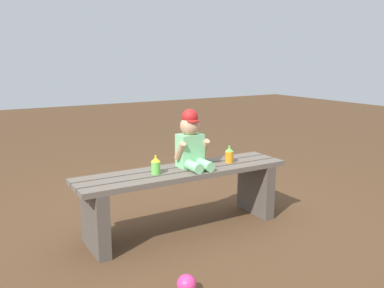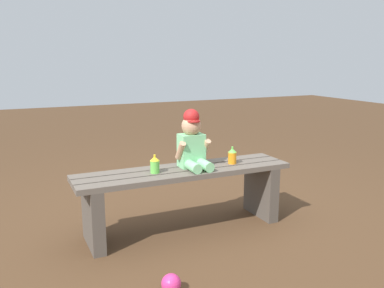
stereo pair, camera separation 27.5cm
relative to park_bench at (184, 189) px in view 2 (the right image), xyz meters
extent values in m
plane|color=#4C331E|center=(0.00, 0.00, -0.30)|extent=(16.00, 16.00, 0.00)
cube|color=#60564C|center=(0.00, -0.12, 0.12)|extent=(1.51, 0.11, 0.04)
cube|color=#60564C|center=(0.00, 0.00, 0.12)|extent=(1.51, 0.11, 0.04)
cube|color=#60564C|center=(0.00, 0.12, 0.12)|extent=(1.51, 0.11, 0.04)
cube|color=#524941|center=(-0.63, 0.00, -0.10)|extent=(0.08, 0.35, 0.40)
cube|color=#524941|center=(0.63, 0.00, -0.10)|extent=(0.08, 0.35, 0.40)
cube|color=#7FCC8C|center=(0.07, 0.04, 0.26)|extent=(0.17, 0.12, 0.23)
sphere|color=tan|center=(0.07, 0.04, 0.43)|extent=(0.14, 0.14, 0.14)
cylinder|color=#B21E1E|center=(0.07, 0.00, 0.47)|extent=(0.09, 0.09, 0.01)
sphere|color=#B21E1E|center=(0.07, 0.04, 0.49)|extent=(0.11, 0.11, 0.11)
cylinder|color=#85D693|center=(0.02, -0.08, 0.18)|extent=(0.07, 0.16, 0.07)
cylinder|color=#85D693|center=(0.11, -0.08, 0.18)|extent=(0.07, 0.16, 0.07)
cylinder|color=tan|center=(-0.02, 0.01, 0.27)|extent=(0.04, 0.12, 0.14)
cylinder|color=tan|center=(0.16, 0.01, 0.27)|extent=(0.04, 0.12, 0.14)
cylinder|color=#66CC4C|center=(-0.22, -0.01, 0.18)|extent=(0.06, 0.06, 0.08)
cone|color=yellow|center=(-0.22, -0.01, 0.24)|extent=(0.06, 0.06, 0.03)
cylinder|color=yellow|center=(-0.22, -0.01, 0.26)|extent=(0.01, 0.01, 0.02)
cylinder|color=orange|center=(0.37, -0.01, 0.18)|extent=(0.06, 0.06, 0.08)
cone|color=#66CC4C|center=(0.37, -0.01, 0.24)|extent=(0.06, 0.06, 0.03)
cylinder|color=#66CC4C|center=(0.37, -0.01, 0.26)|extent=(0.01, 0.01, 0.02)
sphere|color=#E5337F|center=(-0.39, -0.71, -0.25)|extent=(0.10, 0.10, 0.10)
camera|label=1|loc=(-1.33, -2.37, 0.89)|focal=38.58mm
camera|label=2|loc=(-1.09, -2.50, 0.89)|focal=38.58mm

